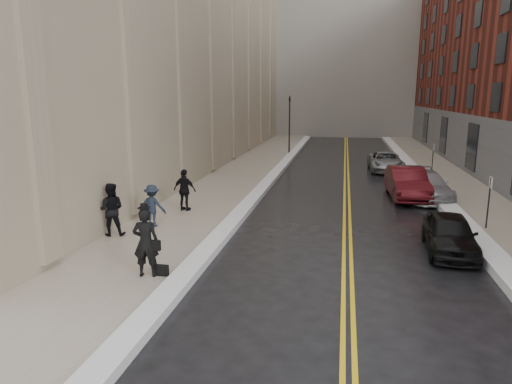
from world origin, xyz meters
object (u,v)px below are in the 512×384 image
at_px(car_black, 450,234).
at_px(pedestrian_c, 185,190).
at_px(pedestrian_main, 146,242).
at_px(pedestrian_b, 152,206).
at_px(pedestrian_a, 111,209).
at_px(car_maroon, 407,183).
at_px(car_silver_far, 386,161).
at_px(car_silver_near, 426,185).

xyz_separation_m(car_black, pedestrian_c, (-10.69, 3.28, 0.43)).
bearing_deg(pedestrian_main, car_black, -164.75).
bearing_deg(pedestrian_b, pedestrian_a, 56.56).
bearing_deg(pedestrian_a, car_maroon, -159.10).
bearing_deg(car_silver_far, pedestrian_c, -126.78).
bearing_deg(car_maroon, pedestrian_b, -146.56).
xyz_separation_m(car_black, car_silver_far, (-0.72, 17.29, 0.01)).
bearing_deg(pedestrian_main, car_silver_near, -136.96).
distance_m(car_maroon, pedestrian_c, 11.58).
bearing_deg(car_black, car_silver_near, 89.51).
distance_m(car_maroon, pedestrian_a, 15.00).
xyz_separation_m(car_silver_far, pedestrian_b, (-10.37, -16.69, 0.32)).
relative_size(car_silver_near, pedestrian_main, 2.41).
distance_m(car_maroon, car_silver_far, 8.79).
height_order(car_maroon, car_silver_far, car_maroon).
height_order(car_black, pedestrian_b, pedestrian_b).
height_order(car_maroon, pedestrian_a, pedestrian_a).
bearing_deg(car_silver_near, car_black, -99.36).
distance_m(car_black, car_maroon, 8.52).
relative_size(car_silver_far, pedestrian_b, 2.88).
bearing_deg(car_silver_far, car_silver_near, -83.01).
relative_size(car_maroon, pedestrian_a, 2.48).
xyz_separation_m(car_maroon, car_silver_near, (0.93, 0.00, -0.10)).
bearing_deg(car_silver_near, pedestrian_c, -160.56).
bearing_deg(pedestrian_main, pedestrian_c, -88.28).
xyz_separation_m(car_silver_near, car_silver_far, (-1.29, 8.77, -0.04)).
height_order(car_black, car_silver_far, car_silver_far).
bearing_deg(car_maroon, car_silver_far, 89.34).
height_order(car_silver_far, pedestrian_c, pedestrian_c).
distance_m(car_black, car_silver_far, 17.31).
relative_size(car_maroon, pedestrian_b, 2.92).
xyz_separation_m(car_black, pedestrian_b, (-11.09, 0.60, 0.33)).
xyz_separation_m(car_silver_far, pedestrian_c, (-9.97, -14.02, 0.42)).
bearing_deg(car_silver_far, pedestrian_a, -123.58).
height_order(car_silver_far, pedestrian_a, pedestrian_a).
bearing_deg(car_maroon, pedestrian_a, -144.58).
relative_size(car_black, car_maroon, 0.79).
bearing_deg(pedestrian_c, pedestrian_a, 81.31).
distance_m(pedestrian_main, pedestrian_a, 4.53).
relative_size(car_maroon, pedestrian_main, 2.42).
bearing_deg(car_black, car_silver_far, 95.73).
xyz_separation_m(car_black, car_silver_near, (0.57, 8.52, 0.05)).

